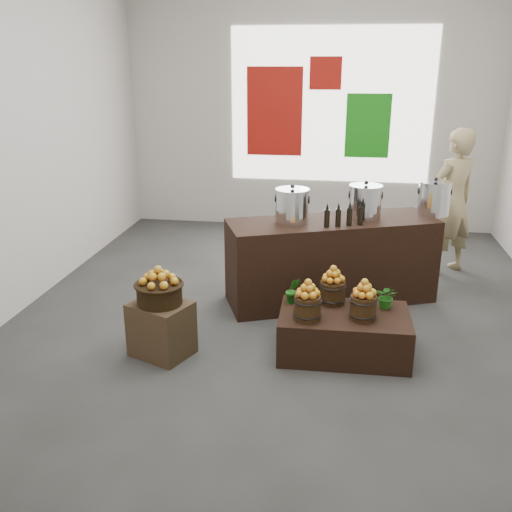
# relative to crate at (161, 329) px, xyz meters

# --- Properties ---
(ground) EXTENTS (7.00, 7.00, 0.00)m
(ground) POSITION_rel_crate_xyz_m (1.10, 1.22, -0.27)
(ground) COLOR #383735
(ground) RESTS_ON ground
(back_wall) EXTENTS (6.00, 0.04, 4.00)m
(back_wall) POSITION_rel_crate_xyz_m (1.10, 4.72, 1.73)
(back_wall) COLOR #B1ACA4
(back_wall) RESTS_ON ground
(back_opening) EXTENTS (3.20, 0.02, 2.40)m
(back_opening) POSITION_rel_crate_xyz_m (1.40, 4.70, 1.73)
(back_opening) COLOR white
(back_opening) RESTS_ON back_wall
(deco_red_left) EXTENTS (0.90, 0.04, 1.40)m
(deco_red_left) POSITION_rel_crate_xyz_m (0.50, 4.69, 1.63)
(deco_red_left) COLOR maroon
(deco_red_left) RESTS_ON back_wall
(deco_green_right) EXTENTS (0.70, 0.04, 1.00)m
(deco_green_right) POSITION_rel_crate_xyz_m (2.00, 4.69, 1.43)
(deco_green_right) COLOR #167C13
(deco_green_right) RESTS_ON back_wall
(deco_red_upper) EXTENTS (0.50, 0.04, 0.50)m
(deco_red_upper) POSITION_rel_crate_xyz_m (1.30, 4.69, 2.23)
(deco_red_upper) COLOR maroon
(deco_red_upper) RESTS_ON back_wall
(crate) EXTENTS (0.66, 0.61, 0.53)m
(crate) POSITION_rel_crate_xyz_m (0.00, 0.00, 0.00)
(crate) COLOR #503725
(crate) RESTS_ON ground
(wicker_basket) EXTENTS (0.42, 0.42, 0.19)m
(wicker_basket) POSITION_rel_crate_xyz_m (0.00, 0.00, 0.36)
(wicker_basket) COLOR black
(wicker_basket) RESTS_ON crate
(apples_in_basket) EXTENTS (0.33, 0.33, 0.18)m
(apples_in_basket) POSITION_rel_crate_xyz_m (0.00, 0.00, 0.55)
(apples_in_basket) COLOR #A70517
(apples_in_basket) RESTS_ON wicker_basket
(display_table) EXTENTS (1.24, 0.78, 0.42)m
(display_table) POSITION_rel_crate_xyz_m (1.73, 0.27, -0.05)
(display_table) COLOR black
(display_table) RESTS_ON ground
(apple_bucket_front_left) EXTENTS (0.25, 0.25, 0.23)m
(apple_bucket_front_left) POSITION_rel_crate_xyz_m (1.38, 0.09, 0.27)
(apple_bucket_front_left) COLOR #39250F
(apple_bucket_front_left) RESTS_ON display_table
(apples_in_bucket_front_left) EXTENTS (0.18, 0.18, 0.17)m
(apples_in_bucket_front_left) POSITION_rel_crate_xyz_m (1.38, 0.09, 0.47)
(apples_in_bucket_front_left) COLOR #A70517
(apples_in_bucket_front_left) RESTS_ON apple_bucket_front_left
(apple_bucket_front_right) EXTENTS (0.25, 0.25, 0.23)m
(apple_bucket_front_right) POSITION_rel_crate_xyz_m (1.89, 0.18, 0.27)
(apple_bucket_front_right) COLOR #39250F
(apple_bucket_front_right) RESTS_ON display_table
(apples_in_bucket_front_right) EXTENTS (0.18, 0.18, 0.17)m
(apples_in_bucket_front_right) POSITION_rel_crate_xyz_m (1.89, 0.18, 0.47)
(apples_in_bucket_front_right) COLOR #A70517
(apples_in_bucket_front_right) RESTS_ON apple_bucket_front_right
(apple_bucket_rear) EXTENTS (0.25, 0.25, 0.23)m
(apple_bucket_rear) POSITION_rel_crate_xyz_m (1.60, 0.49, 0.27)
(apple_bucket_rear) COLOR #39250F
(apple_bucket_rear) RESTS_ON display_table
(apples_in_bucket_rear) EXTENTS (0.18, 0.18, 0.17)m
(apples_in_bucket_rear) POSITION_rel_crate_xyz_m (1.60, 0.49, 0.47)
(apples_in_bucket_rear) COLOR #A70517
(apples_in_bucket_rear) RESTS_ON apple_bucket_rear
(herb_garnish_right) EXTENTS (0.26, 0.24, 0.24)m
(herb_garnish_right) POSITION_rel_crate_xyz_m (2.12, 0.46, 0.28)
(herb_garnish_right) COLOR #195D13
(herb_garnish_right) RESTS_ON display_table
(herb_garnish_left) EXTENTS (0.16, 0.14, 0.26)m
(herb_garnish_left) POSITION_rel_crate_xyz_m (1.22, 0.44, 0.29)
(herb_garnish_left) COLOR #195D13
(herb_garnish_left) RESTS_ON display_table
(counter) EXTENTS (2.49, 1.59, 0.97)m
(counter) POSITION_rel_crate_xyz_m (1.56, 1.57, 0.22)
(counter) COLOR black
(counter) RESTS_ON ground
(stock_pot_left) EXTENTS (0.37, 0.37, 0.37)m
(stock_pot_left) POSITION_rel_crate_xyz_m (1.11, 1.39, 0.89)
(stock_pot_left) COLOR silver
(stock_pot_left) RESTS_ON counter
(stock_pot_center) EXTENTS (0.37, 0.37, 0.37)m
(stock_pot_center) POSITION_rel_crate_xyz_m (1.91, 1.71, 0.89)
(stock_pot_center) COLOR silver
(stock_pot_center) RESTS_ON counter
(stock_pot_right) EXTENTS (0.37, 0.37, 0.37)m
(stock_pot_right) POSITION_rel_crate_xyz_m (2.72, 2.04, 0.89)
(stock_pot_right) COLOR silver
(stock_pot_right) RESTS_ON counter
(oil_cruets) EXTENTS (0.35, 0.19, 0.27)m
(oil_cruets) POSITION_rel_crate_xyz_m (1.65, 1.35, 0.84)
(oil_cruets) COLOR black
(oil_cruets) RESTS_ON counter
(shopper) EXTENTS (0.83, 0.77, 1.90)m
(shopper) POSITION_rel_crate_xyz_m (3.06, 2.79, 0.69)
(shopper) COLOR #9E8D60
(shopper) RESTS_ON ground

